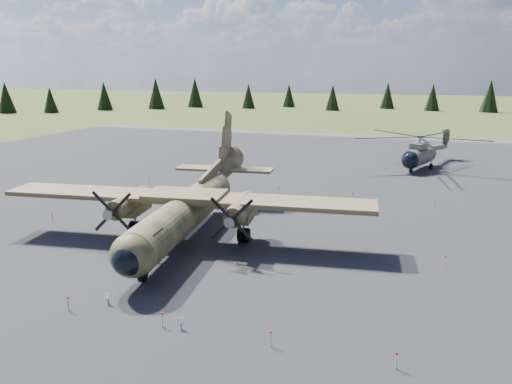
% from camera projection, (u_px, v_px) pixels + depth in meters
% --- Properties ---
extents(ground, '(500.00, 500.00, 0.00)m').
position_uv_depth(ground, '(223.00, 242.00, 39.57)').
color(ground, brown).
rests_on(ground, ground).
extents(apron, '(120.00, 120.00, 0.04)m').
position_uv_depth(apron, '(262.00, 209.00, 48.77)').
color(apron, '#555459').
rests_on(apron, ground).
extents(transport_plane, '(29.79, 26.91, 9.80)m').
position_uv_depth(transport_plane, '(190.00, 203.00, 40.44)').
color(transport_plane, '#3B4425').
rests_on(transport_plane, ground).
extents(helicopter_near, '(23.00, 23.11, 4.61)m').
position_uv_depth(helicopter_near, '(420.00, 146.00, 67.57)').
color(helicopter_near, slate).
rests_on(helicopter_near, ground).
extents(info_placard_left, '(0.46, 0.27, 0.69)m').
position_uv_depth(info_placard_left, '(107.00, 297.00, 29.03)').
color(info_placard_left, gray).
rests_on(info_placard_left, ground).
extents(info_placard_right, '(0.44, 0.21, 0.67)m').
position_uv_depth(info_placard_right, '(181.00, 322.00, 26.20)').
color(info_placard_right, gray).
rests_on(info_placard_right, ground).
extents(barrier_fence, '(33.12, 29.62, 0.85)m').
position_uv_depth(barrier_fence, '(218.00, 236.00, 39.52)').
color(barrier_fence, silver).
rests_on(barrier_fence, ground).
extents(treeline, '(293.82, 290.32, 10.97)m').
position_uv_depth(treeline, '(160.00, 168.00, 44.51)').
color(treeline, black).
rests_on(treeline, ground).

